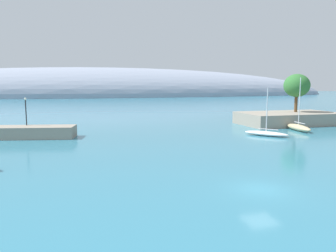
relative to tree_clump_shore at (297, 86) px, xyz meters
name	(u,v)px	position (x,y,z in m)	size (l,w,h in m)	color
water	(261,189)	(-29.57, -35.22, -7.63)	(600.00, 600.00, 0.00)	teal
shore_outcrop	(289,118)	(-1.93, -0.49, -6.44)	(19.11, 10.62, 2.37)	gray
tree_clump_shore	(297,86)	(0.00, 0.00, 0.00)	(5.08, 5.08, 7.58)	brown
distant_ridge	(105,96)	(-22.09, 170.85, -7.63)	(342.22, 72.69, 38.07)	#8E99AD
sailboat_white_near_shore	(266,133)	(-14.47, -12.24, -7.22)	(5.68, 6.46, 7.37)	white
sailboat_sand_mid_mooring	(298,127)	(-5.99, -8.78, -7.05)	(2.62, 7.38, 9.04)	#C6B284
harbor_lamp_post	(26,108)	(-49.83, -3.10, -3.30)	(0.36, 0.36, 4.16)	black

